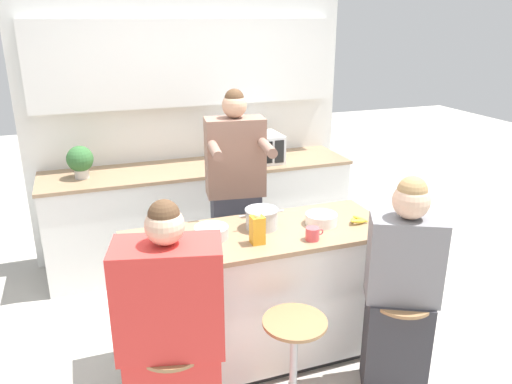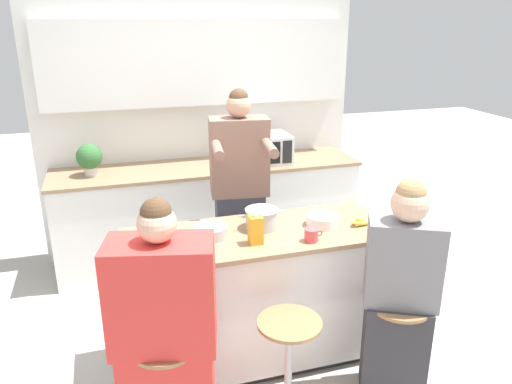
{
  "view_description": "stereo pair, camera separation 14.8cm",
  "coord_description": "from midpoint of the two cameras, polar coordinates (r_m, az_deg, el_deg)",
  "views": [
    {
      "loc": [
        -1.0,
        -2.71,
        2.22
      ],
      "look_at": [
        0.0,
        0.07,
        1.18
      ],
      "focal_mm": 35.0,
      "sensor_mm": 36.0,
      "label": 1
    },
    {
      "loc": [
        -0.86,
        -2.75,
        2.22
      ],
      "look_at": [
        0.0,
        0.07,
        1.18
      ],
      "focal_mm": 35.0,
      "sensor_mm": 36.0,
      "label": 2
    }
  ],
  "objects": [
    {
      "name": "cooking_pot",
      "position": [
        3.2,
        -0.68,
        -3.06
      ],
      "size": [
        0.3,
        0.21,
        0.13
      ],
      "color": "#B7BABC",
      "rests_on": "kitchen_island"
    },
    {
      "name": "person_cooking",
      "position": [
        3.8,
        -3.43,
        -1.59
      ],
      "size": [
        0.5,
        0.59,
        1.74
      ],
      "rotation": [
        0.0,
        0.0,
        -0.14
      ],
      "color": "#383842",
      "rests_on": "ground_plane"
    },
    {
      "name": "kitchen_island",
      "position": [
        3.37,
        -0.89,
        -11.78
      ],
      "size": [
        1.7,
        0.66,
        0.93
      ],
      "color": "black",
      "rests_on": "ground_plane"
    },
    {
      "name": "bar_stool_rightmost",
      "position": [
        3.28,
        14.51,
        -16.26
      ],
      "size": [
        0.38,
        0.38,
        0.64
      ],
      "color": "#997047",
      "rests_on": "ground_plane"
    },
    {
      "name": "person_seated_near",
      "position": [
        3.12,
        14.87,
        -11.57
      ],
      "size": [
        0.47,
        0.4,
        1.4
      ],
      "rotation": [
        0.0,
        0.0,
        -0.47
      ],
      "color": "#333338",
      "rests_on": "ground_plane"
    },
    {
      "name": "juice_carton",
      "position": [
        2.98,
        -1.27,
        -4.34
      ],
      "size": [
        0.08,
        0.08,
        0.19
      ],
      "color": "gold",
      "rests_on": "kitchen_island"
    },
    {
      "name": "coffee_cup_near",
      "position": [
        2.94,
        -11.8,
        -6.24
      ],
      "size": [
        0.11,
        0.08,
        0.08
      ],
      "color": "white",
      "rests_on": "kitchen_island"
    },
    {
      "name": "microwave",
      "position": [
        4.64,
        -1.11,
        4.99
      ],
      "size": [
        0.49,
        0.37,
        0.26
      ],
      "color": "white",
      "rests_on": "back_counter"
    },
    {
      "name": "mixing_bowl_steel",
      "position": [
        3.29,
        6.19,
        -3.09
      ],
      "size": [
        0.21,
        0.21,
        0.07
      ],
      "color": "white",
      "rests_on": "kitchen_island"
    },
    {
      "name": "person_wrapped_blanket",
      "position": [
        2.67,
        -11.18,
        -16.45
      ],
      "size": [
        0.58,
        0.4,
        1.43
      ],
      "rotation": [
        0.0,
        0.0,
        -0.24
      ],
      "color": "red",
      "rests_on": "ground_plane"
    },
    {
      "name": "ground_plane",
      "position": [
        3.64,
        -0.85,
        -18.13
      ],
      "size": [
        16.0,
        16.0,
        0.0
      ],
      "primitive_type": "plane",
      "color": "#B2ADA3"
    },
    {
      "name": "fruit_bowl",
      "position": [
        3.1,
        -6.49,
        -4.6
      ],
      "size": [
        0.21,
        0.21,
        0.07
      ],
      "color": "#B7BABC",
      "rests_on": "kitchen_island"
    },
    {
      "name": "bar_stool_center",
      "position": [
        3.01,
        2.84,
        -19.16
      ],
      "size": [
        0.38,
        0.38,
        0.64
      ],
      "color": "#997047",
      "rests_on": "ground_plane"
    },
    {
      "name": "potted_plant",
      "position": [
        4.45,
        -20.37,
        3.42
      ],
      "size": [
        0.22,
        0.22,
        0.28
      ],
      "color": "beige",
      "rests_on": "back_counter"
    },
    {
      "name": "banana_bunch",
      "position": [
        3.34,
        10.29,
        -3.2
      ],
      "size": [
        0.15,
        0.11,
        0.05
      ],
      "color": "yellow",
      "rests_on": "kitchen_island"
    },
    {
      "name": "wall_back",
      "position": [
        4.75,
        -8.49,
        11.06
      ],
      "size": [
        3.0,
        0.22,
        2.7
      ],
      "color": "silver",
      "rests_on": "ground_plane"
    },
    {
      "name": "coffee_cup_far",
      "position": [
        3.06,
        5.11,
        -4.79
      ],
      "size": [
        0.12,
        0.08,
        0.08
      ],
      "color": "#DB4C51",
      "rests_on": "kitchen_island"
    },
    {
      "name": "back_counter",
      "position": [
        4.73,
        -7.09,
        -2.44
      ],
      "size": [
        2.79,
        0.65,
        0.93
      ],
      "color": "white",
      "rests_on": "ground_plane"
    }
  ]
}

